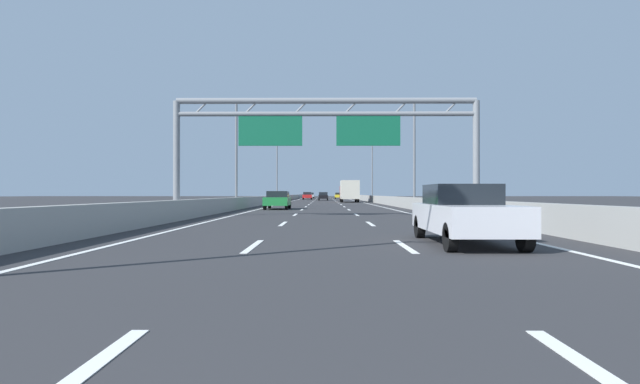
% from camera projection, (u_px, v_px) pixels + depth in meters
% --- Properties ---
extents(ground_plane, '(260.00, 260.00, 0.00)m').
position_uv_depth(ground_plane, '(324.00, 200.00, 99.69)').
color(ground_plane, '#2D2D30').
extents(lane_dash_left_1, '(0.16, 3.00, 0.01)m').
position_uv_depth(lane_dash_left_1, '(253.00, 246.00, 12.21)').
color(lane_dash_left_1, white).
rests_on(lane_dash_left_1, ground_plane).
extents(lane_dash_left_2, '(0.16, 3.00, 0.01)m').
position_uv_depth(lane_dash_left_2, '(283.00, 224.00, 21.20)').
color(lane_dash_left_2, white).
rests_on(lane_dash_left_2, ground_plane).
extents(lane_dash_left_3, '(0.16, 3.00, 0.01)m').
position_uv_depth(lane_dash_left_3, '(295.00, 215.00, 30.20)').
color(lane_dash_left_3, white).
rests_on(lane_dash_left_3, ground_plane).
extents(lane_dash_left_4, '(0.16, 3.00, 0.01)m').
position_uv_depth(lane_dash_left_4, '(302.00, 210.00, 39.20)').
color(lane_dash_left_4, white).
rests_on(lane_dash_left_4, ground_plane).
extents(lane_dash_left_5, '(0.16, 3.00, 0.01)m').
position_uv_depth(lane_dash_left_5, '(306.00, 207.00, 48.20)').
color(lane_dash_left_5, white).
rests_on(lane_dash_left_5, ground_plane).
extents(lane_dash_left_6, '(0.16, 3.00, 0.01)m').
position_uv_depth(lane_dash_left_6, '(309.00, 205.00, 57.20)').
color(lane_dash_left_6, white).
rests_on(lane_dash_left_6, ground_plane).
extents(lane_dash_left_7, '(0.16, 3.00, 0.01)m').
position_uv_depth(lane_dash_left_7, '(311.00, 203.00, 66.20)').
color(lane_dash_left_7, white).
rests_on(lane_dash_left_7, ground_plane).
extents(lane_dash_left_8, '(0.16, 3.00, 0.01)m').
position_uv_depth(lane_dash_left_8, '(312.00, 202.00, 75.20)').
color(lane_dash_left_8, white).
rests_on(lane_dash_left_8, ground_plane).
extents(lane_dash_left_9, '(0.16, 3.00, 0.01)m').
position_uv_depth(lane_dash_left_9, '(314.00, 201.00, 84.20)').
color(lane_dash_left_9, white).
rests_on(lane_dash_left_9, ground_plane).
extents(lane_dash_left_10, '(0.16, 3.00, 0.01)m').
position_uv_depth(lane_dash_left_10, '(315.00, 200.00, 93.20)').
color(lane_dash_left_10, white).
rests_on(lane_dash_left_10, ground_plane).
extents(lane_dash_left_11, '(0.16, 3.00, 0.01)m').
position_uv_depth(lane_dash_left_11, '(315.00, 200.00, 102.20)').
color(lane_dash_left_11, white).
rests_on(lane_dash_left_11, ground_plane).
extents(lane_dash_left_12, '(0.16, 3.00, 0.01)m').
position_uv_depth(lane_dash_left_12, '(316.00, 199.00, 111.20)').
color(lane_dash_left_12, white).
rests_on(lane_dash_left_12, ground_plane).
extents(lane_dash_left_13, '(0.16, 3.00, 0.01)m').
position_uv_depth(lane_dash_left_13, '(317.00, 199.00, 120.20)').
color(lane_dash_left_13, white).
rests_on(lane_dash_left_13, ground_plane).
extents(lane_dash_left_14, '(0.16, 3.00, 0.01)m').
position_uv_depth(lane_dash_left_14, '(317.00, 198.00, 129.20)').
color(lane_dash_left_14, white).
rests_on(lane_dash_left_14, ground_plane).
extents(lane_dash_left_15, '(0.16, 3.00, 0.01)m').
position_uv_depth(lane_dash_left_15, '(318.00, 198.00, 138.20)').
color(lane_dash_left_15, white).
rests_on(lane_dash_left_15, ground_plane).
extents(lane_dash_left_16, '(0.16, 3.00, 0.01)m').
position_uv_depth(lane_dash_left_16, '(318.00, 198.00, 147.20)').
color(lane_dash_left_16, white).
rests_on(lane_dash_left_16, ground_plane).
extents(lane_dash_left_17, '(0.16, 3.00, 0.01)m').
position_uv_depth(lane_dash_left_17, '(318.00, 197.00, 156.20)').
color(lane_dash_left_17, white).
rests_on(lane_dash_left_17, ground_plane).
extents(lane_dash_right_1, '(0.16, 3.00, 0.01)m').
position_uv_depth(lane_dash_right_1, '(405.00, 246.00, 12.18)').
color(lane_dash_right_1, white).
rests_on(lane_dash_right_1, ground_plane).
extents(lane_dash_right_2, '(0.16, 3.00, 0.01)m').
position_uv_depth(lane_dash_right_2, '(370.00, 224.00, 21.18)').
color(lane_dash_right_2, white).
rests_on(lane_dash_right_2, ground_plane).
extents(lane_dash_right_3, '(0.16, 3.00, 0.01)m').
position_uv_depth(lane_dash_right_3, '(357.00, 215.00, 30.18)').
color(lane_dash_right_3, white).
rests_on(lane_dash_right_3, ground_plane).
extents(lane_dash_right_4, '(0.16, 3.00, 0.01)m').
position_uv_depth(lane_dash_right_4, '(349.00, 210.00, 39.18)').
color(lane_dash_right_4, white).
rests_on(lane_dash_right_4, ground_plane).
extents(lane_dash_right_5, '(0.16, 3.00, 0.01)m').
position_uv_depth(lane_dash_right_5, '(344.00, 207.00, 48.18)').
color(lane_dash_right_5, white).
rests_on(lane_dash_right_5, ground_plane).
extents(lane_dash_right_6, '(0.16, 3.00, 0.01)m').
position_uv_depth(lane_dash_right_6, '(341.00, 205.00, 57.18)').
color(lane_dash_right_6, white).
rests_on(lane_dash_right_6, ground_plane).
extents(lane_dash_right_7, '(0.16, 3.00, 0.01)m').
position_uv_depth(lane_dash_right_7, '(339.00, 203.00, 66.18)').
color(lane_dash_right_7, white).
rests_on(lane_dash_right_7, ground_plane).
extents(lane_dash_right_8, '(0.16, 3.00, 0.01)m').
position_uv_depth(lane_dash_right_8, '(337.00, 202.00, 75.18)').
color(lane_dash_right_8, white).
rests_on(lane_dash_right_8, ground_plane).
extents(lane_dash_right_9, '(0.16, 3.00, 0.01)m').
position_uv_depth(lane_dash_right_9, '(336.00, 201.00, 84.18)').
color(lane_dash_right_9, white).
rests_on(lane_dash_right_9, ground_plane).
extents(lane_dash_right_10, '(0.16, 3.00, 0.01)m').
position_uv_depth(lane_dash_right_10, '(334.00, 200.00, 93.18)').
color(lane_dash_right_10, white).
rests_on(lane_dash_right_10, ground_plane).
extents(lane_dash_right_11, '(0.16, 3.00, 0.01)m').
position_uv_depth(lane_dash_right_11, '(333.00, 200.00, 102.18)').
color(lane_dash_right_11, white).
rests_on(lane_dash_right_11, ground_plane).
extents(lane_dash_right_12, '(0.16, 3.00, 0.01)m').
position_uv_depth(lane_dash_right_12, '(333.00, 199.00, 111.18)').
color(lane_dash_right_12, white).
rests_on(lane_dash_right_12, ground_plane).
extents(lane_dash_right_13, '(0.16, 3.00, 0.01)m').
position_uv_depth(lane_dash_right_13, '(332.00, 199.00, 120.17)').
color(lane_dash_right_13, white).
rests_on(lane_dash_right_13, ground_plane).
extents(lane_dash_right_14, '(0.16, 3.00, 0.01)m').
position_uv_depth(lane_dash_right_14, '(331.00, 198.00, 129.17)').
color(lane_dash_right_14, white).
rests_on(lane_dash_right_14, ground_plane).
extents(lane_dash_right_15, '(0.16, 3.00, 0.01)m').
position_uv_depth(lane_dash_right_15, '(331.00, 198.00, 138.17)').
color(lane_dash_right_15, white).
rests_on(lane_dash_right_15, ground_plane).
extents(lane_dash_right_16, '(0.16, 3.00, 0.01)m').
position_uv_depth(lane_dash_right_16, '(331.00, 198.00, 147.17)').
color(lane_dash_right_16, white).
rests_on(lane_dash_right_16, ground_plane).
extents(lane_dash_right_17, '(0.16, 3.00, 0.01)m').
position_uv_depth(lane_dash_right_17, '(330.00, 197.00, 156.17)').
color(lane_dash_right_17, white).
rests_on(lane_dash_right_17, ground_plane).
extents(edge_line_left, '(0.16, 176.00, 0.01)m').
position_uv_depth(edge_line_left, '(294.00, 201.00, 87.73)').
color(edge_line_left, white).
rests_on(edge_line_left, ground_plane).
extents(edge_line_right, '(0.16, 176.00, 0.01)m').
position_uv_depth(edge_line_right, '(355.00, 201.00, 87.65)').
color(edge_line_right, white).
rests_on(edge_line_right, ground_plane).
extents(barrier_left, '(0.45, 220.00, 0.95)m').
position_uv_depth(barrier_left, '(292.00, 197.00, 109.74)').
color(barrier_left, '#9E9E99').
rests_on(barrier_left, ground_plane).
extents(barrier_right, '(0.45, 220.00, 0.95)m').
position_uv_depth(barrier_right, '(357.00, 197.00, 109.64)').
color(barrier_right, '#9E9E99').
rests_on(barrier_right, ground_plane).
extents(sign_gantry, '(16.34, 0.36, 6.36)m').
position_uv_depth(sign_gantry, '(325.00, 127.00, 27.39)').
color(sign_gantry, gray).
rests_on(sign_gantry, ground_plane).
extents(streetlamp_left_mid, '(2.58, 0.28, 9.50)m').
position_uv_depth(streetlamp_left_mid, '(239.00, 146.00, 44.49)').
color(streetlamp_left_mid, slate).
rests_on(streetlamp_left_mid, ground_plane).
extents(streetlamp_right_mid, '(2.58, 0.28, 9.50)m').
position_uv_depth(streetlamp_right_mid, '(412.00, 145.00, 44.38)').
color(streetlamp_right_mid, slate).
rests_on(streetlamp_right_mid, ground_plane).
extents(streetlamp_left_far, '(2.58, 0.28, 9.50)m').
position_uv_depth(streetlamp_left_far, '(278.00, 168.00, 83.05)').
color(streetlamp_left_far, slate).
rests_on(streetlamp_left_far, ground_plane).
extents(streetlamp_right_far, '(2.58, 0.28, 9.50)m').
position_uv_depth(streetlamp_right_far, '(371.00, 168.00, 82.93)').
color(streetlamp_right_far, slate).
rests_on(streetlamp_right_far, ground_plane).
extents(red_car, '(1.88, 4.37, 1.52)m').
position_uv_depth(red_car, '(307.00, 196.00, 105.70)').
color(red_car, red).
rests_on(red_car, ground_plane).
extents(yellow_car, '(1.85, 4.53, 1.43)m').
position_uv_depth(yellow_car, '(339.00, 196.00, 120.31)').
color(yellow_car, yellow).
rests_on(yellow_car, ground_plane).
extents(green_car, '(1.87, 4.63, 1.44)m').
position_uv_depth(green_car, '(278.00, 200.00, 40.94)').
color(green_car, '#1E7A38').
rests_on(green_car, ground_plane).
extents(white_car, '(1.82, 4.66, 1.49)m').
position_uv_depth(white_car, '(464.00, 213.00, 12.89)').
color(white_car, silver).
rests_on(white_car, ground_plane).
extents(blue_car, '(1.74, 4.28, 1.47)m').
position_uv_depth(blue_car, '(311.00, 195.00, 138.61)').
color(blue_car, '#2347AD').
rests_on(blue_car, ground_plane).
extents(black_car, '(1.72, 4.23, 1.48)m').
position_uv_depth(black_car, '(323.00, 196.00, 91.68)').
color(black_car, black).
rests_on(black_car, ground_plane).
extents(silver_car, '(1.74, 4.48, 1.37)m').
position_uv_depth(silver_car, '(311.00, 195.00, 130.40)').
color(silver_car, '#A8ADB2').
rests_on(silver_car, ground_plane).
extents(box_truck, '(2.50, 7.59, 3.05)m').
position_uv_depth(box_truck, '(349.00, 191.00, 72.95)').
color(box_truck, '#B21E19').
rests_on(box_truck, ground_plane).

